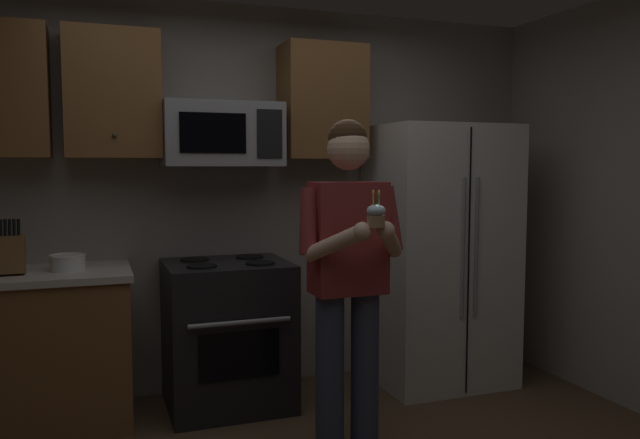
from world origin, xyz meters
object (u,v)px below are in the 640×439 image
at_px(bowl_large_white, 67,262).
at_px(cupcake, 376,215).
at_px(knife_block, 9,254).
at_px(person, 349,268).
at_px(microwave, 222,135).
at_px(refrigerator, 439,255).
at_px(oven_range, 228,334).

xyz_separation_m(bowl_large_white, cupcake, (1.39, -1.22, 0.32)).
bearing_deg(knife_block, person, -26.87).
xyz_separation_m(person, cupcake, (-0.00, -0.33, 0.30)).
bearing_deg(knife_block, bowl_large_white, 7.10).
bearing_deg(microwave, refrigerator, -6.03).
xyz_separation_m(knife_block, cupcake, (1.68, -1.18, 0.26)).
distance_m(bowl_large_white, person, 1.65).
relative_size(microwave, refrigerator, 0.41).
height_order(knife_block, bowl_large_white, knife_block).
distance_m(microwave, bowl_large_white, 1.20).
bearing_deg(microwave, cupcake, -70.98).
relative_size(oven_range, knife_block, 2.91).
relative_size(knife_block, person, 0.18).
xyz_separation_m(oven_range, person, (0.46, -0.88, 0.53)).
relative_size(microwave, bowl_large_white, 3.67).
height_order(refrigerator, cupcake, refrigerator).
bearing_deg(knife_block, oven_range, 1.39).
distance_m(oven_range, bowl_large_white, 1.06).
height_order(knife_block, cupcake, cupcake).
distance_m(oven_range, refrigerator, 1.56).
xyz_separation_m(refrigerator, cupcake, (-1.04, -1.17, 0.39)).
relative_size(oven_range, bowl_large_white, 4.62).
bearing_deg(cupcake, microwave, 109.02).
relative_size(oven_range, person, 0.53).
bearing_deg(oven_range, refrigerator, -1.50).
bearing_deg(oven_range, microwave, 89.98).
distance_m(knife_block, cupcake, 2.07).
xyz_separation_m(refrigerator, person, (-1.04, -0.84, 0.10)).
relative_size(oven_range, refrigerator, 0.52).
bearing_deg(bowl_large_white, person, -32.71).
bearing_deg(microwave, bowl_large_white, -173.12).
height_order(microwave, person, microwave).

